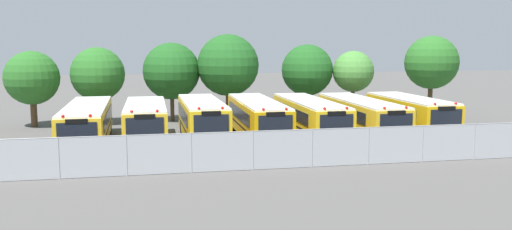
{
  "coord_description": "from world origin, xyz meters",
  "views": [
    {
      "loc": [
        -6.84,
        -33.56,
        6.17
      ],
      "look_at": [
        -0.11,
        0.0,
        1.6
      ],
      "focal_mm": 37.06,
      "sensor_mm": 36.0,
      "label": 1
    }
  ],
  "objects": [
    {
      "name": "ground_plane",
      "position": [
        0.0,
        0.0,
        0.0
      ],
      "size": [
        160.0,
        160.0,
        0.0
      ],
      "primitive_type": "plane",
      "color": "#514F4C"
    },
    {
      "name": "school_bus_0",
      "position": [
        -10.71,
        -0.05,
        1.39
      ],
      "size": [
        2.72,
        11.46,
        2.64
      ],
      "rotation": [
        0.0,
        0.0,
        3.16
      ],
      "color": "yellow",
      "rests_on": "ground_plane"
    },
    {
      "name": "school_bus_1",
      "position": [
        -7.19,
        -0.04,
        1.4
      ],
      "size": [
        2.57,
        9.32,
        2.66
      ],
      "rotation": [
        0.0,
        0.0,
        3.14
      ],
      "color": "yellow",
      "rests_on": "ground_plane"
    },
    {
      "name": "school_bus_2",
      "position": [
        -3.67,
        -0.27,
        1.46
      ],
      "size": [
        2.55,
        9.59,
        2.79
      ],
      "rotation": [
        0.0,
        0.0,
        3.15
      ],
      "color": "yellow",
      "rests_on": "ground_plane"
    },
    {
      "name": "school_bus_3",
      "position": [
        -0.01,
        0.03,
        1.41
      ],
      "size": [
        2.51,
        10.75,
        2.69
      ],
      "rotation": [
        0.0,
        0.0,
        3.14
      ],
      "color": "#EAA80C",
      "rests_on": "ground_plane"
    },
    {
      "name": "school_bus_4",
      "position": [
        3.53,
        0.02,
        1.39
      ],
      "size": [
        2.53,
        10.74,
        2.64
      ],
      "rotation": [
        0.0,
        0.0,
        3.14
      ],
      "color": "yellow",
      "rests_on": "ground_plane"
    },
    {
      "name": "school_bus_5",
      "position": [
        7.11,
        -0.1,
        1.38
      ],
      "size": [
        2.57,
        10.88,
        2.61
      ],
      "rotation": [
        0.0,
        0.0,
        3.14
      ],
      "color": "yellow",
      "rests_on": "ground_plane"
    },
    {
      "name": "school_bus_6",
      "position": [
        10.75,
        -0.12,
        1.41
      ],
      "size": [
        2.65,
        9.32,
        2.69
      ],
      "rotation": [
        0.0,
        0.0,
        3.15
      ],
      "color": "yellow",
      "rests_on": "ground_plane"
    },
    {
      "name": "tree_0",
      "position": [
        -15.5,
        8.42,
        3.66
      ],
      "size": [
        4.03,
        4.03,
        5.72
      ],
      "color": "#4C3823",
      "rests_on": "ground_plane"
    },
    {
      "name": "tree_1",
      "position": [
        -10.94,
        8.82,
        3.93
      ],
      "size": [
        4.14,
        4.14,
        5.99
      ],
      "color": "#4C3823",
      "rests_on": "ground_plane"
    },
    {
      "name": "tree_2",
      "position": [
        -5.14,
        9.57,
        4.14
      ],
      "size": [
        4.58,
        4.58,
        6.34
      ],
      "color": "#4C3823",
      "rests_on": "ground_plane"
    },
    {
      "name": "tree_3",
      "position": [
        -0.73,
        8.75,
        4.48
      ],
      "size": [
        4.98,
        4.98,
        7.02
      ],
      "color": "#4C3823",
      "rests_on": "ground_plane"
    },
    {
      "name": "tree_4",
      "position": [
        5.96,
        9.05,
        4.06
      ],
      "size": [
        4.3,
        4.3,
        6.21
      ],
      "color": "#4C3823",
      "rests_on": "ground_plane"
    },
    {
      "name": "tree_5",
      "position": [
        9.63,
        7.95,
        3.96
      ],
      "size": [
        3.41,
        3.41,
        5.67
      ],
      "color": "#4C3823",
      "rests_on": "ground_plane"
    },
    {
      "name": "tree_6",
      "position": [
        16.11,
        6.74,
        4.71
      ],
      "size": [
        4.43,
        4.43,
        6.91
      ],
      "color": "#4C3823",
      "rests_on": "ground_plane"
    },
    {
      "name": "chainlink_fence",
      "position": [
        -0.44,
        -8.46,
        1.02
      ],
      "size": [
        27.39,
        0.07,
        1.98
      ],
      "color": "#9EA0A3",
      "rests_on": "ground_plane"
    },
    {
      "name": "traffic_cone",
      "position": [
        -3.85,
        -6.91,
        0.25
      ],
      "size": [
        0.38,
        0.38,
        0.5
      ],
      "primitive_type": "cone",
      "color": "#EA5914",
      "rests_on": "ground_plane"
    }
  ]
}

